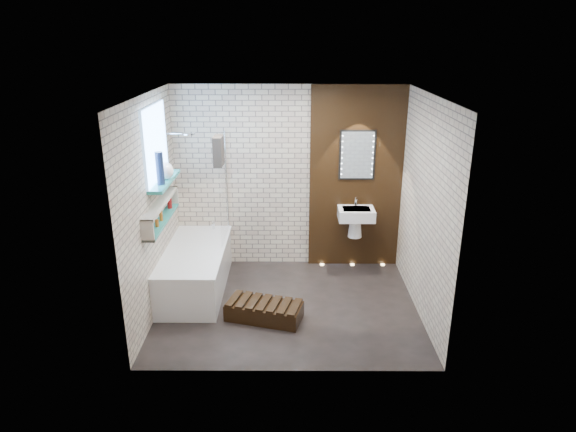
{
  "coord_description": "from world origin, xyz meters",
  "views": [
    {
      "loc": [
        0.02,
        -5.6,
        3.24
      ],
      "look_at": [
        0.0,
        0.15,
        1.15
      ],
      "focal_mm": 31.56,
      "sensor_mm": 36.0,
      "label": 1
    }
  ],
  "objects_px": {
    "bathtub": "(196,269)",
    "bath_screen": "(223,188)",
    "walnut_step": "(264,311)",
    "washbasin": "(356,218)",
    "led_mirror": "(357,155)"
  },
  "relations": [
    {
      "from": "bath_screen",
      "to": "led_mirror",
      "type": "relative_size",
      "value": 2.0
    },
    {
      "from": "bathtub",
      "to": "washbasin",
      "type": "bearing_deg",
      "value": 16.01
    },
    {
      "from": "washbasin",
      "to": "bath_screen",
      "type": "bearing_deg",
      "value": -174.22
    },
    {
      "from": "bathtub",
      "to": "bath_screen",
      "type": "height_order",
      "value": "bath_screen"
    },
    {
      "from": "washbasin",
      "to": "bathtub",
      "type": "bearing_deg",
      "value": -163.99
    },
    {
      "from": "washbasin",
      "to": "walnut_step",
      "type": "distance_m",
      "value": 1.97
    },
    {
      "from": "washbasin",
      "to": "led_mirror",
      "type": "distance_m",
      "value": 0.88
    },
    {
      "from": "led_mirror",
      "to": "bath_screen",
      "type": "bearing_deg",
      "value": -169.34
    },
    {
      "from": "bathtub",
      "to": "walnut_step",
      "type": "xyz_separation_m",
      "value": [
        0.94,
        -0.75,
        -0.19
      ]
    },
    {
      "from": "bath_screen",
      "to": "led_mirror",
      "type": "distance_m",
      "value": 1.89
    },
    {
      "from": "bath_screen",
      "to": "washbasin",
      "type": "bearing_deg",
      "value": 5.78
    },
    {
      "from": "bath_screen",
      "to": "walnut_step",
      "type": "distance_m",
      "value": 1.78
    },
    {
      "from": "led_mirror",
      "to": "walnut_step",
      "type": "bearing_deg",
      "value": -128.84
    },
    {
      "from": "washbasin",
      "to": "walnut_step",
      "type": "bearing_deg",
      "value": -131.92
    },
    {
      "from": "bath_screen",
      "to": "led_mirror",
      "type": "height_order",
      "value": "led_mirror"
    }
  ]
}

